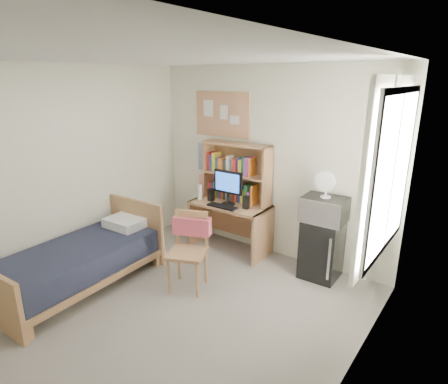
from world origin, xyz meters
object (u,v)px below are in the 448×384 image
Objects in this scene: microwave at (324,209)px; monitor at (228,188)px; bulletin_board at (222,114)px; mini_fridge at (322,249)px; desk_fan at (326,185)px; bed at (79,267)px; desk at (230,227)px; desk_chair at (187,252)px; speaker_right at (246,202)px; speaker_left at (211,195)px.

monitor is at bearing -178.19° from microwave.
mini_fridge is (1.74, -0.24, -1.54)m from bulletin_board.
bed is at bearing -140.69° from desk_fan.
bulletin_board is 0.83× the size of desk.
desk_fan is (2.24, 1.94, 0.95)m from bed.
bed is 2.16m from monitor.
desk_chair is 1.68m from mini_fridge.
monitor is (0.00, -0.06, 0.59)m from desk.
mini_fridge reaches higher than bed.
desk is 0.54m from speaker_right.
monitor is at bearing 61.94° from bed.
desk is at bearing 11.31° from speaker_left.
microwave is at bearing -90.00° from mini_fridge.
mini_fridge is 1.73m from speaker_left.
speaker_right is at bearing 62.59° from desk_chair.
desk_fan is (1.68, 0.09, 0.41)m from speaker_left.
monitor is at bearing -178.19° from desk_fan.
mini_fridge is 4.25× the size of speaker_right.
desk_chair reaches higher than mini_fridge.
mini_fridge is at bearing 23.20° from desk_chair.
desk_fan is at bearing -0.20° from desk.
mini_fridge is 0.41× the size of bed.
desk is at bearing 62.65° from bed.
bulletin_board is 0.50× the size of bed.
speaker_left is (-1.68, -0.11, 0.42)m from mini_fridge.
monitor is 1.61× the size of desk_fan.
monitor is at bearing 0.00° from speaker_left.
desk is at bearing 77.42° from desk_chair.
desk_fan reaches higher than desk_chair.
speaker_left is (0.56, 1.85, 0.54)m from bed.
bed is at bearing -140.69° from microwave.
desk is at bearing -179.85° from mini_fridge.
speaker_right reaches higher than desk.
bed is 2.26m from speaker_right.
desk_chair is 1.17m from speaker_right.
mini_fridge is 1.49m from monitor.
speaker_right is at bearing 0.00° from speaker_left.
microwave reaches higher than speaker_left.
desk_fan is at bearing 0.00° from microwave.
speaker_left is at bearing -180.00° from speaker_right.
desk_chair reaches higher than speaker_right.
microwave reaches higher than desk.
bulletin_board is at bearing 169.68° from desk_fan.
speaker_right is (1.16, 1.87, 0.54)m from bed.
bulletin_board reaches higher than speaker_left.
desk is 0.54m from speaker_left.
desk_chair is at bearing -135.90° from microwave.
desk is 0.61× the size of bed.
microwave is (1.74, -0.26, -1.01)m from bulletin_board.
desk_chair is 5.11× the size of speaker_left.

